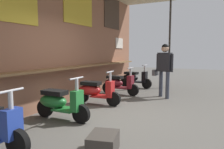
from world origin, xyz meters
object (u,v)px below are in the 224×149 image
object	(u,v)px
scooter_maroon	(118,83)
scooter_black	(134,78)
scooter_green	(59,102)
scooter_red	(95,91)
shopper_with_handbag	(164,65)
merchandise_crate	(103,143)

from	to	relation	value
scooter_maroon	scooter_black	bearing A→B (deg)	92.28
scooter_green	scooter_red	distance (m)	1.53
shopper_with_handbag	merchandise_crate	distance (m)	4.33
shopper_with_handbag	merchandise_crate	bearing A→B (deg)	16.38
scooter_red	shopper_with_handbag	distance (m)	2.46
scooter_green	scooter_black	size ratio (longest dim) A/B	1.00
scooter_green	scooter_black	xyz separation A→B (m)	(4.71, -0.00, 0.00)
scooter_green	shopper_with_handbag	world-z (taller)	shopper_with_handbag
scooter_green	scooter_maroon	distance (m)	3.11
scooter_green	merchandise_crate	world-z (taller)	scooter_green
scooter_green	scooter_red	size ratio (longest dim) A/B	1.00
scooter_green	merchandise_crate	xyz separation A→B (m)	(-0.93, -1.63, -0.24)
scooter_green	scooter_red	xyz separation A→B (m)	(1.53, -0.00, 0.00)
scooter_green	shopper_with_handbag	distance (m)	3.71
scooter_red	merchandise_crate	size ratio (longest dim) A/B	2.77
scooter_red	scooter_maroon	size ratio (longest dim) A/B	1.00
scooter_black	shopper_with_handbag	distance (m)	2.22
scooter_red	scooter_maroon	xyz separation A→B (m)	(1.58, 0.00, 0.00)
shopper_with_handbag	scooter_black	bearing A→B (deg)	-116.54
scooter_green	merchandise_crate	bearing A→B (deg)	-30.21
scooter_red	merchandise_crate	world-z (taller)	scooter_red
scooter_red	merchandise_crate	distance (m)	2.96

